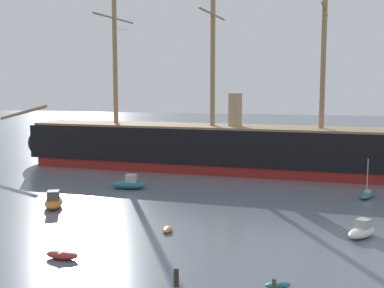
# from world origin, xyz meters

# --- Properties ---
(tall_ship) EXTENTS (74.77, 16.91, 35.94)m
(tall_ship) POSITION_xyz_m (-4.72, 53.56, 3.92)
(tall_ship) COLOR maroon
(tall_ship) RESTS_ON ground
(dinghy_foreground_left) EXTENTS (2.93, 1.38, 0.68)m
(dinghy_foreground_left) POSITION_xyz_m (-8.27, 9.72, 0.34)
(dinghy_foreground_left) COLOR #B22D28
(dinghy_foreground_left) RESTS_ON ground
(dinghy_foreground_right) EXTENTS (2.00, 1.40, 0.43)m
(dinghy_foreground_right) POSITION_xyz_m (9.39, 7.96, 0.22)
(dinghy_foreground_right) COLOR #236670
(dinghy_foreground_right) RESTS_ON ground
(dinghy_near_centre) EXTENTS (1.09, 2.07, 0.47)m
(dinghy_near_centre) POSITION_xyz_m (-2.09, 19.13, 0.24)
(dinghy_near_centre) COLOR orange
(dinghy_near_centre) RESTS_ON ground
(motorboat_mid_left) EXTENTS (3.77, 5.24, 2.03)m
(motorboat_mid_left) POSITION_xyz_m (-17.55, 25.11, 0.71)
(motorboat_mid_left) COLOR orange
(motorboat_mid_left) RESTS_ON ground
(motorboat_mid_right) EXTENTS (3.53, 4.30, 1.69)m
(motorboat_mid_right) POSITION_xyz_m (16.08, 21.81, 0.59)
(motorboat_mid_right) COLOR silver
(motorboat_mid_right) RESTS_ON ground
(motorboat_alongside_bow) EXTENTS (4.98, 2.66, 1.99)m
(motorboat_alongside_bow) POSITION_xyz_m (-12.78, 36.95, 0.70)
(motorboat_alongside_bow) COLOR #236670
(motorboat_alongside_bow) RESTS_ON ground
(sailboat_alongside_stern) EXTENTS (2.54, 4.00, 5.01)m
(sailboat_alongside_stern) POSITION_xyz_m (18.06, 38.77, 0.42)
(sailboat_alongside_stern) COLOR #236670
(sailboat_alongside_stern) RESTS_ON ground
(motorboat_far_left) EXTENTS (4.76, 4.49, 1.94)m
(motorboat_far_left) POSITION_xyz_m (-27.41, 52.57, 0.68)
(motorboat_far_left) COLOR #7FB2D6
(motorboat_far_left) RESTS_ON ground
(sailboat_distant_centre) EXTENTS (3.55, 4.65, 5.99)m
(sailboat_distant_centre) POSITION_xyz_m (3.79, 65.28, 0.50)
(sailboat_distant_centre) COLOR orange
(sailboat_distant_centre) RESTS_ON ground
(mooring_piling_right_pair) EXTENTS (0.37, 0.37, 1.24)m
(mooring_piling_right_pair) POSITION_xyz_m (2.33, 6.55, 0.62)
(mooring_piling_right_pair) COLOR #382B1E
(mooring_piling_right_pair) RESTS_ON ground
(seagull_in_flight) EXTENTS (0.99, 0.58, 0.13)m
(seagull_in_flight) POSITION_xyz_m (-7.94, 23.08, 19.78)
(seagull_in_flight) COLOR silver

